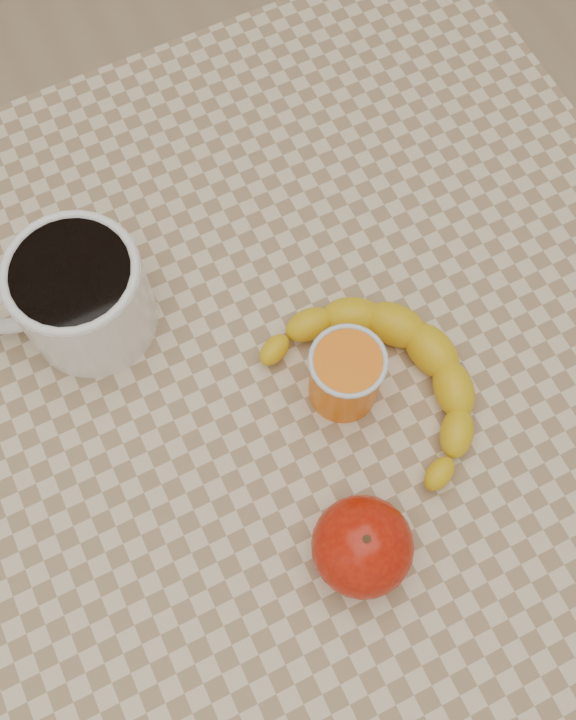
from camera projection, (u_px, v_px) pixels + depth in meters
name	position (u px, v px, depth m)	size (l,w,h in m)	color
ground	(288.00, 516.00, 1.44)	(3.00, 3.00, 0.00)	tan
table	(288.00, 398.00, 0.82)	(0.80, 0.80, 0.75)	beige
coffee_mug	(78.00, 295.00, 0.70)	(0.18, 0.14, 0.10)	white
orange_juice_glass	(345.00, 375.00, 0.69)	(0.07, 0.07, 0.08)	orange
apple	(362.00, 546.00, 0.64)	(0.11, 0.11, 0.08)	#8F0C04
banana	(385.00, 381.00, 0.71)	(0.23, 0.28, 0.04)	yellow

